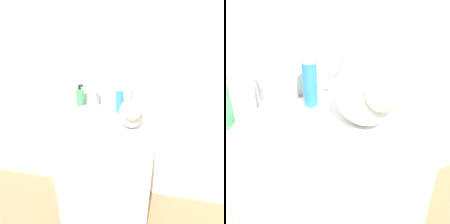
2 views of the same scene
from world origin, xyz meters
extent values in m
cube|color=silver|center=(0.00, 0.52, 1.25)|extent=(6.00, 0.05, 2.50)
cube|color=white|center=(0.00, 0.24, 0.43)|extent=(0.65, 0.48, 0.87)
sphere|color=silver|center=(-0.07, 0.00, 0.48)|extent=(0.02, 0.02, 0.02)
sphere|color=silver|center=(0.07, 0.00, 0.48)|extent=(0.02, 0.02, 0.02)
cylinder|color=silver|center=(-0.12, 0.28, 0.89)|extent=(0.31, 0.31, 0.04)
cylinder|color=silver|center=(-0.12, 0.45, 0.94)|extent=(0.02, 0.02, 0.15)
cylinder|color=silver|center=(-0.12, 0.41, 1.01)|extent=(0.02, 0.07, 0.02)
cylinder|color=white|center=(-0.20, 0.45, 0.88)|extent=(0.03, 0.03, 0.03)
cylinder|color=white|center=(-0.05, 0.45, 0.88)|extent=(0.03, 0.03, 0.03)
ellipsoid|color=silver|center=(0.16, 0.23, 0.96)|extent=(0.20, 0.24, 0.18)
sphere|color=silver|center=(0.18, 0.14, 1.02)|extent=(0.14, 0.14, 0.12)
cone|color=silver|center=(0.15, 0.14, 1.07)|extent=(0.04, 0.04, 0.04)
cone|color=silver|center=(0.21, 0.15, 1.07)|extent=(0.04, 0.04, 0.04)
cylinder|color=silver|center=(0.14, 0.36, 1.03)|extent=(0.05, 0.11, 0.15)
cylinder|color=#4CB266|center=(-0.25, 0.43, 0.94)|extent=(0.06, 0.06, 0.15)
cylinder|color=black|center=(-0.25, 0.43, 1.03)|extent=(0.02, 0.02, 0.03)
cylinder|color=black|center=(-0.24, 0.43, 1.05)|extent=(0.03, 0.02, 0.02)
cylinder|color=#338CCC|center=(0.05, 0.41, 0.95)|extent=(0.05, 0.05, 0.18)
cone|color=white|center=(0.05, 0.41, 1.06)|extent=(0.05, 0.05, 0.04)
camera|label=1|loc=(0.30, -1.03, 1.61)|focal=35.00mm
camera|label=2|loc=(-0.34, -0.51, 1.51)|focal=50.00mm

